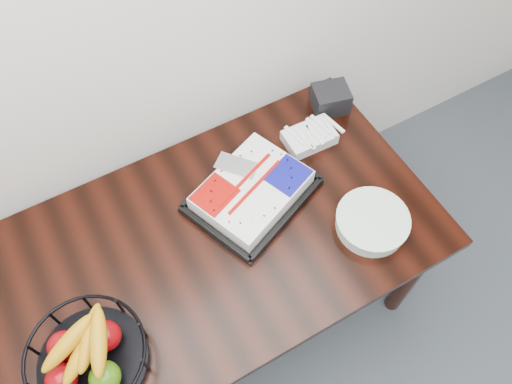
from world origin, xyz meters
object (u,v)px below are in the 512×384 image
table (189,264)px  napkin_box (330,99)px  cake_tray (252,191)px  plate_stack (372,222)px  fruit_basket (88,357)px

table → napkin_box: size_ratio=12.77×
cake_tray → plate_stack: size_ratio=2.05×
fruit_basket → napkin_box: bearing=22.9°
cake_tray → plate_stack: bearing=-45.4°
fruit_basket → napkin_box: 1.30m
table → fruit_basket: size_ratio=5.06×
table → plate_stack: bearing=-19.9°
cake_tray → napkin_box: (0.49, 0.22, 0.01)m
plate_stack → napkin_box: bearing=71.3°
fruit_basket → napkin_box: size_ratio=2.52×
cake_tray → plate_stack: 0.44m
plate_stack → fruit_basket: bearing=178.3°
plate_stack → napkin_box: 0.57m
fruit_basket → table: bearing=25.9°
plate_stack → napkin_box: napkin_box is taller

